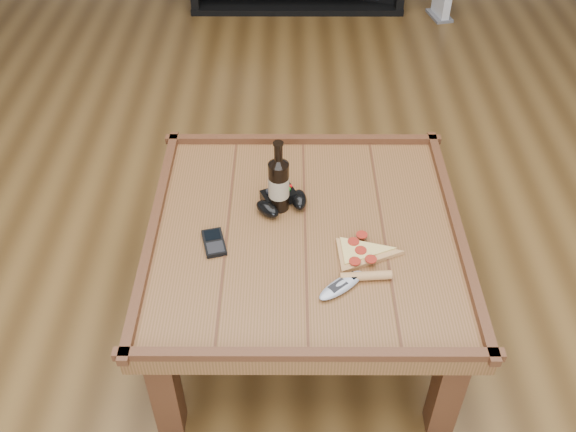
{
  "coord_description": "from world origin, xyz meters",
  "views": [
    {
      "loc": [
        -0.05,
        -1.49,
        1.86
      ],
      "look_at": [
        -0.06,
        -0.01,
        0.52
      ],
      "focal_mm": 40.0,
      "sensor_mm": 36.0,
      "label": 1
    }
  ],
  "objects_px": {
    "game_controller": "(281,201)",
    "remote_control": "(341,285)",
    "game_console": "(442,0)",
    "coffee_table": "(305,244)",
    "smartphone": "(214,243)",
    "beer_bottle": "(279,182)",
    "pizza_slice": "(361,256)"
  },
  "relations": [
    {
      "from": "coffee_table",
      "to": "beer_bottle",
      "type": "relative_size",
      "value": 3.92
    },
    {
      "from": "coffee_table",
      "to": "pizza_slice",
      "type": "relative_size",
      "value": 3.63
    },
    {
      "from": "remote_control",
      "to": "game_controller",
      "type": "bearing_deg",
      "value": 166.6
    },
    {
      "from": "smartphone",
      "to": "remote_control",
      "type": "bearing_deg",
      "value": -39.46
    },
    {
      "from": "game_controller",
      "to": "remote_control",
      "type": "bearing_deg",
      "value": -88.29
    },
    {
      "from": "game_console",
      "to": "game_controller",
      "type": "bearing_deg",
      "value": -125.68
    },
    {
      "from": "game_controller",
      "to": "remote_control",
      "type": "xyz_separation_m",
      "value": [
        0.18,
        -0.36,
        -0.01
      ]
    },
    {
      "from": "remote_control",
      "to": "game_console",
      "type": "distance_m",
      "value": 2.91
    },
    {
      "from": "game_console",
      "to": "smartphone",
      "type": "bearing_deg",
      "value": -128.14
    },
    {
      "from": "game_controller",
      "to": "smartphone",
      "type": "xyz_separation_m",
      "value": [
        -0.21,
        -0.18,
        -0.02
      ]
    },
    {
      "from": "coffee_table",
      "to": "remote_control",
      "type": "xyz_separation_m",
      "value": [
        0.1,
        -0.24,
        0.07
      ]
    },
    {
      "from": "beer_bottle",
      "to": "pizza_slice",
      "type": "distance_m",
      "value": 0.36
    },
    {
      "from": "pizza_slice",
      "to": "remote_control",
      "type": "relative_size",
      "value": 1.75
    },
    {
      "from": "pizza_slice",
      "to": "smartphone",
      "type": "distance_m",
      "value": 0.46
    },
    {
      "from": "coffee_table",
      "to": "game_console",
      "type": "height_order",
      "value": "coffee_table"
    },
    {
      "from": "remote_control",
      "to": "game_console",
      "type": "relative_size",
      "value": 0.63
    },
    {
      "from": "beer_bottle",
      "to": "game_controller",
      "type": "height_order",
      "value": "beer_bottle"
    },
    {
      "from": "beer_bottle",
      "to": "remote_control",
      "type": "xyz_separation_m",
      "value": [
        0.19,
        -0.36,
        -0.09
      ]
    },
    {
      "from": "remote_control",
      "to": "smartphone",
      "type": "bearing_deg",
      "value": -154.65
    },
    {
      "from": "smartphone",
      "to": "game_console",
      "type": "relative_size",
      "value": 0.51
    },
    {
      "from": "coffee_table",
      "to": "beer_bottle",
      "type": "distance_m",
      "value": 0.22
    },
    {
      "from": "game_controller",
      "to": "game_console",
      "type": "relative_size",
      "value": 0.71
    },
    {
      "from": "game_controller",
      "to": "remote_control",
      "type": "height_order",
      "value": "game_controller"
    },
    {
      "from": "game_controller",
      "to": "smartphone",
      "type": "distance_m",
      "value": 0.28
    },
    {
      "from": "game_controller",
      "to": "smartphone",
      "type": "bearing_deg",
      "value": -163.66
    },
    {
      "from": "coffee_table",
      "to": "pizza_slice",
      "type": "height_order",
      "value": "pizza_slice"
    },
    {
      "from": "game_console",
      "to": "coffee_table",
      "type": "bearing_deg",
      "value": -123.18
    },
    {
      "from": "coffee_table",
      "to": "beer_bottle",
      "type": "height_order",
      "value": "beer_bottle"
    },
    {
      "from": "coffee_table",
      "to": "smartphone",
      "type": "relative_size",
      "value": 7.94
    },
    {
      "from": "game_controller",
      "to": "pizza_slice",
      "type": "xyz_separation_m",
      "value": [
        0.25,
        -0.24,
        -0.02
      ]
    },
    {
      "from": "beer_bottle",
      "to": "game_console",
      "type": "height_order",
      "value": "beer_bottle"
    },
    {
      "from": "beer_bottle",
      "to": "game_controller",
      "type": "relative_size",
      "value": 1.45
    }
  ]
}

